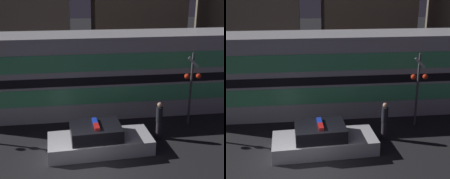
# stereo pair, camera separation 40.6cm
# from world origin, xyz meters

# --- Properties ---
(ground_plane) EXTENTS (120.00, 120.00, 0.00)m
(ground_plane) POSITION_xyz_m (0.00, 0.00, 0.00)
(ground_plane) COLOR black
(train) EXTENTS (17.49, 3.13, 4.38)m
(train) POSITION_xyz_m (2.72, 6.53, 2.19)
(train) COLOR silver
(train) RESTS_ON ground_plane
(police_car) EXTENTS (4.53, 2.10, 1.32)m
(police_car) POSITION_xyz_m (0.94, 1.84, 0.49)
(police_car) COLOR silver
(police_car) RESTS_ON ground_plane
(pedestrian) EXTENTS (0.30, 0.30, 1.79)m
(pedestrian) POSITION_xyz_m (3.83, 2.57, 0.92)
(pedestrian) COLOR #2D2833
(pedestrian) RESTS_ON ground_plane
(crossing_signal_near) EXTENTS (0.85, 0.32, 3.76)m
(crossing_signal_near) POSITION_xyz_m (5.78, 3.80, 2.25)
(crossing_signal_near) COLOR #4C4C51
(crossing_signal_near) RESTS_ON ground_plane
(building_left) EXTENTS (9.95, 6.06, 10.06)m
(building_left) POSITION_xyz_m (-4.93, 15.87, 5.03)
(building_left) COLOR #726656
(building_left) RESTS_ON ground_plane
(building_center) EXTENTS (7.03, 4.10, 10.61)m
(building_center) POSITION_xyz_m (5.38, 14.80, 5.30)
(building_center) COLOR brown
(building_center) RESTS_ON ground_plane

